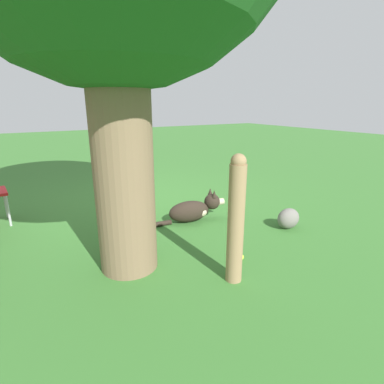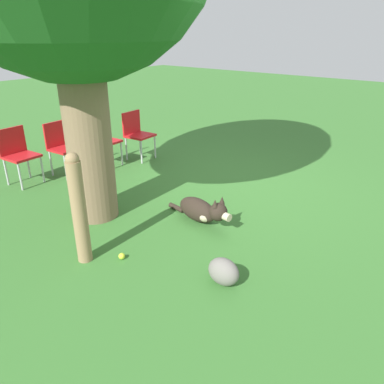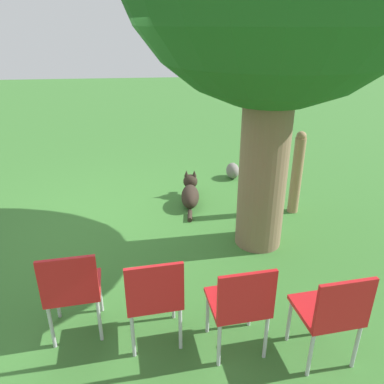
% 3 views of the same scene
% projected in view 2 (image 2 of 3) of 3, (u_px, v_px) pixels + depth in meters
% --- Properties ---
extents(ground_plane, '(30.00, 30.00, 0.00)m').
position_uv_depth(ground_plane, '(201.00, 192.00, 5.52)').
color(ground_plane, '#38702D').
extents(dog, '(1.05, 0.33, 0.42)m').
position_uv_depth(dog, '(202.00, 210.00, 4.60)').
color(dog, '#2D231C').
rests_on(dog, ground_plane).
extents(fence_post, '(0.15, 0.15, 1.17)m').
position_uv_depth(fence_post, '(79.00, 209.00, 3.68)').
color(fence_post, '#937551').
rests_on(fence_post, ground_plane).
extents(red_chair_0, '(0.46, 0.48, 0.86)m').
position_uv_depth(red_chair_0, '(137.00, 132.00, 6.78)').
color(red_chair_0, red).
rests_on(red_chair_0, ground_plane).
extents(red_chair_1, '(0.46, 0.48, 0.86)m').
position_uv_depth(red_chair_1, '(102.00, 138.00, 6.41)').
color(red_chair_1, red).
rests_on(red_chair_1, ground_plane).
extents(red_chair_2, '(0.46, 0.48, 0.86)m').
position_uv_depth(red_chair_2, '(62.00, 144.00, 6.04)').
color(red_chair_2, red).
rests_on(red_chair_2, ground_plane).
extents(red_chair_3, '(0.46, 0.48, 0.86)m').
position_uv_depth(red_chair_3, '(18.00, 152.00, 5.67)').
color(red_chair_3, red).
rests_on(red_chair_3, ground_plane).
extents(tennis_ball, '(0.07, 0.07, 0.07)m').
position_uv_depth(tennis_ball, '(122.00, 256.00, 3.91)').
color(tennis_ball, '#CCE033').
rests_on(tennis_ball, ground_plane).
extents(garden_rock, '(0.32, 0.22, 0.27)m').
position_uv_depth(garden_rock, '(224.00, 272.00, 3.49)').
color(garden_rock, slate).
rests_on(garden_rock, ground_plane).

